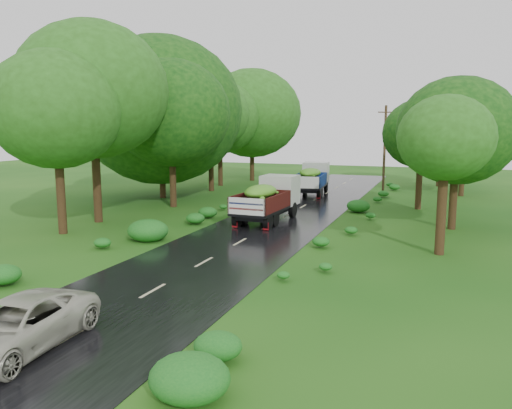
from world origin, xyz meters
The scene contains 10 objects.
ground centered at (0.00, 0.00, 0.00)m, with size 120.00×120.00×0.00m, color #12450E.
road centered at (0.00, 5.00, 0.01)m, with size 6.50×80.00×0.02m, color black.
road_lines centered at (0.00, 6.00, 0.02)m, with size 0.12×69.60×0.00m.
truck_near centered at (-0.50, 13.91, 1.49)m, with size 2.47×6.34×2.63m.
truck_far centered at (-0.99, 26.66, 1.48)m, with size 2.74×6.38×2.61m.
car centered at (-0.71, -5.26, 0.67)m, with size 2.17×4.70×1.31m, color #B8B8A4.
utility_pole centered at (4.72, 27.93, 3.82)m, with size 1.23×0.61×7.43m.
trees_left centered at (-10.37, 21.37, 6.88)m, with size 7.78×32.86×9.69m.
trees_right centered at (9.46, 23.77, 5.47)m, with size 6.40×31.03×7.53m.
shrubs centered at (0.00, 14.00, 0.35)m, with size 11.90×44.00×0.70m.
Camera 1 is at (9.25, -14.43, 5.68)m, focal length 35.00 mm.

